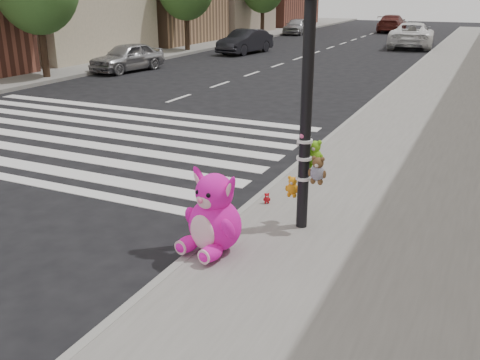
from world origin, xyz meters
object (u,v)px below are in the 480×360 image
Objects in this scene: car_white_near at (412,35)px; car_dark_far at (245,41)px; red_teddy at (267,198)px; pink_bunny at (213,218)px; signal_pole at (308,114)px; car_silver_far at (127,57)px.

car_dark_far is at bearing 36.78° from car_white_near.
red_teddy is 0.03× the size of car_white_near.
pink_bunny is 6.36× the size of red_teddy.
pink_bunny reaches higher than red_teddy.
car_dark_far is at bearing 116.69° from signal_pole.
pink_bunny is 24.37m from car_dark_far.
car_white_near is (7.97, 7.19, 0.10)m from car_dark_far.
car_white_near is at bearing 66.96° from car_silver_far.
pink_bunny reaches higher than car_silver_far.
car_white_near reaches higher than red_teddy.
car_dark_far is (1.79, 8.50, 0.04)m from car_silver_far.
signal_pole is 0.74× the size of car_white_near.
signal_pole reaches higher than car_white_near.
red_teddy is at bearing -56.57° from car_dark_far.
pink_bunny is at bearing -120.48° from red_teddy.
red_teddy is at bearing -37.17° from car_silver_far.
car_dark_far is at bearing 85.27° from red_teddy.
car_white_near is at bearing 106.94° from pink_bunny.
car_silver_far reaches higher than red_teddy.
pink_bunny is at bearing 88.20° from car_white_near.
car_silver_far is at bearing 143.37° from pink_bunny.
car_silver_far is 0.91× the size of car_dark_far.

